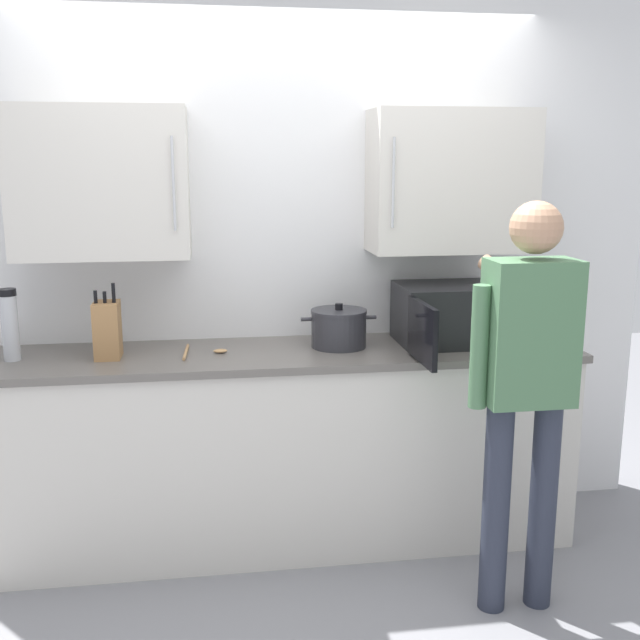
# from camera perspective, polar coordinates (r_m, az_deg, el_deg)

# --- Properties ---
(ground_plane) EXTENTS (9.14, 9.14, 0.00)m
(ground_plane) POSITION_cam_1_polar(r_m,az_deg,el_deg) (3.23, -1.08, -22.03)
(ground_plane) COLOR gray
(back_wall_tiled) EXTENTS (3.80, 0.44, 2.65)m
(back_wall_tiled) POSITION_cam_1_polar(r_m,az_deg,el_deg) (3.65, -3.13, 5.92)
(back_wall_tiled) COLOR white
(back_wall_tiled) RESTS_ON ground_plane
(counter_unit) EXTENTS (2.72, 0.60, 0.95)m
(counter_unit) POSITION_cam_1_polar(r_m,az_deg,el_deg) (3.60, -2.51, -9.72)
(counter_unit) COLOR beige
(counter_unit) RESTS_ON ground_plane
(microwave_oven) EXTENTS (0.50, 0.74, 0.28)m
(microwave_oven) POSITION_cam_1_polar(r_m,az_deg,el_deg) (3.60, 9.56, 0.42)
(microwave_oven) COLOR black
(microwave_oven) RESTS_ON counter_unit
(wooden_spoon) EXTENTS (0.20, 0.25, 0.02)m
(wooden_spoon) POSITION_cam_1_polar(r_m,az_deg,el_deg) (3.43, -8.99, -2.39)
(wooden_spoon) COLOR tan
(wooden_spoon) RESTS_ON counter_unit
(knife_block) EXTENTS (0.11, 0.15, 0.34)m
(knife_block) POSITION_cam_1_polar(r_m,az_deg,el_deg) (3.42, -15.96, -0.71)
(knife_block) COLOR #A37547
(knife_block) RESTS_ON counter_unit
(stock_pot) EXTENTS (0.36, 0.26, 0.21)m
(stock_pot) POSITION_cam_1_polar(r_m,az_deg,el_deg) (3.50, 1.44, -0.63)
(stock_pot) COLOR #2D2D33
(stock_pot) RESTS_ON counter_unit
(thermos_flask) EXTENTS (0.08, 0.08, 0.32)m
(thermos_flask) POSITION_cam_1_polar(r_m,az_deg,el_deg) (3.51, -22.64, -0.33)
(thermos_flask) COLOR #B7BABF
(thermos_flask) RESTS_ON counter_unit
(person_figure) EXTENTS (0.44, 0.54, 1.67)m
(person_figure) POSITION_cam_1_polar(r_m,az_deg,el_deg) (3.02, 15.46, -3.97)
(person_figure) COLOR #282D3D
(person_figure) RESTS_ON ground_plane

